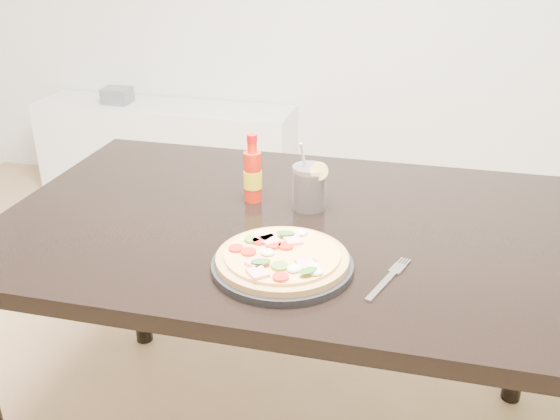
% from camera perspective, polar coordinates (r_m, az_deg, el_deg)
% --- Properties ---
extents(dining_table, '(1.40, 0.90, 0.75)m').
position_cam_1_polar(dining_table, '(1.53, 1.09, -3.68)').
color(dining_table, black).
rests_on(dining_table, ground).
extents(plate, '(0.29, 0.29, 0.02)m').
position_cam_1_polar(plate, '(1.29, 0.21, -5.09)').
color(plate, black).
rests_on(plate, dining_table).
extents(pizza, '(0.27, 0.27, 0.03)m').
position_cam_1_polar(pizza, '(1.27, 0.19, -4.35)').
color(pizza, tan).
rests_on(pizza, plate).
extents(hot_sauce_bottle, '(0.05, 0.05, 0.18)m').
position_cam_1_polar(hot_sauce_bottle, '(1.57, -2.51, 3.22)').
color(hot_sauce_bottle, red).
rests_on(hot_sauce_bottle, dining_table).
extents(cola_cup, '(0.09, 0.08, 0.17)m').
position_cam_1_polar(cola_cup, '(1.54, 2.69, 2.01)').
color(cola_cup, black).
rests_on(cola_cup, dining_table).
extents(fork, '(0.08, 0.18, 0.00)m').
position_cam_1_polar(fork, '(1.27, 9.96, -6.10)').
color(fork, silver).
rests_on(fork, dining_table).
extents(media_console, '(1.40, 0.34, 0.50)m').
position_cam_1_polar(media_console, '(3.51, -10.38, 5.48)').
color(media_console, white).
rests_on(media_console, ground).
extents(cd_stack, '(0.14, 0.12, 0.08)m').
position_cam_1_polar(cd_stack, '(3.52, -14.67, 10.10)').
color(cd_stack, slate).
rests_on(cd_stack, media_console).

